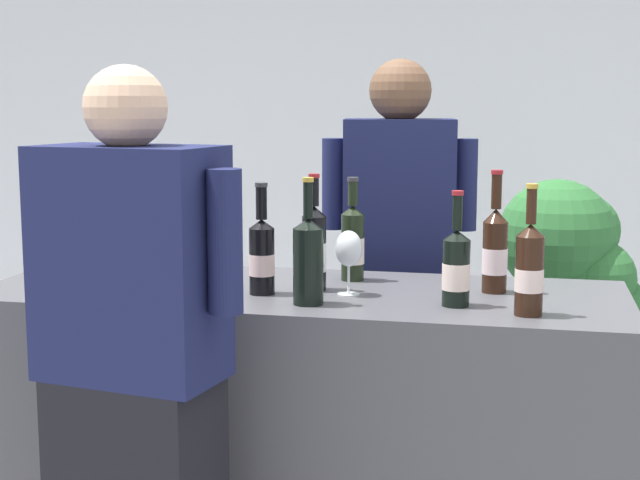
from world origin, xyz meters
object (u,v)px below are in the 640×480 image
wine_bottle_1 (456,267)px  person_guest (135,413)px  wine_glass (349,251)px  potted_shrub (575,295)px  wine_bottle_3 (353,242)px  wine_bottle_4 (176,251)px  person_server (398,300)px  ice_bucket (164,246)px  wine_bottle_0 (99,234)px  wine_bottle_6 (314,248)px  wine_bottle_8 (529,269)px  wine_bottle_5 (262,255)px  wine_bottle_2 (495,250)px  wine_bottle_7 (308,259)px

wine_bottle_1 → person_guest: 0.93m
wine_glass → potted_shrub: bearing=60.5°
wine_bottle_3 → wine_glass: bearing=-82.3°
wine_bottle_4 → wine_bottle_3: bearing=30.5°
wine_bottle_4 → person_server: 0.96m
person_guest → ice_bucket: bearing=106.1°
wine_bottle_0 → wine_bottle_6: 0.77m
person_guest → wine_bottle_0: bearing=120.4°
wine_bottle_8 → wine_glass: bearing=163.4°
person_server → potted_shrub: person_server is taller
wine_bottle_0 → wine_bottle_8: wine_bottle_8 is taller
wine_bottle_4 → wine_bottle_8: bearing=-5.5°
wine_bottle_4 → ice_bucket: 0.25m
wine_bottle_1 → potted_shrub: (0.38, 1.31, -0.33)m
wine_bottle_5 → person_server: person_server is taller
wine_bottle_0 → potted_shrub: 1.90m
wine_bottle_5 → potted_shrub: size_ratio=0.26×
wine_bottle_6 → ice_bucket: 0.53m
wine_bottle_6 → person_server: size_ratio=0.20×
wine_bottle_6 → wine_bottle_2: bearing=8.5°
wine_bottle_6 → person_guest: (-0.31, -0.62, -0.32)m
wine_bottle_7 → person_guest: (-0.33, -0.42, -0.32)m
wine_bottle_3 → wine_bottle_6: size_ratio=0.93×
wine_bottle_3 → wine_bottle_5: (-0.22, -0.26, -0.00)m
wine_bottle_1 → ice_bucket: 0.97m
wine_bottle_0 → wine_bottle_5: (0.62, -0.24, -0.01)m
wine_bottle_5 → wine_bottle_3: bearing=50.7°
wine_bottle_0 → wine_bottle_5: same height
wine_bottle_5 → wine_bottle_7: wine_bottle_7 is taller
person_server → wine_bottle_7: bearing=-99.4°
wine_bottle_6 → person_server: (0.16, 0.62, -0.28)m
person_guest → wine_glass: bearing=53.6°
wine_bottle_7 → wine_bottle_8: 0.59m
wine_bottle_1 → person_guest: person_guest is taller
ice_bucket → person_guest: bearing=-73.9°
person_guest → potted_shrub: (1.11, 1.79, -0.03)m
wine_bottle_0 → wine_bottle_8: (1.37, -0.35, 0.00)m
wine_bottle_1 → wine_bottle_5: bearing=176.0°
wine_bottle_1 → wine_bottle_8: 0.21m
wine_bottle_6 → wine_glass: 0.12m
wine_bottle_8 → ice_bucket: (-1.13, 0.31, -0.02)m
wine_bottle_0 → ice_bucket: 0.25m
wine_bottle_2 → ice_bucket: 1.03m
wine_bottle_3 → potted_shrub: (0.72, 1.00, -0.34)m
wine_bottle_3 → wine_bottle_2: bearing=-12.2°
wine_bottle_3 → wine_bottle_8: (0.54, -0.38, 0.00)m
wine_bottle_8 → wine_bottle_7: bearing=179.4°
person_guest → wine_bottle_2: bearing=40.2°
wine_bottle_4 → person_server: size_ratio=0.20×
wine_bottle_4 → wine_bottle_6: bearing=15.2°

